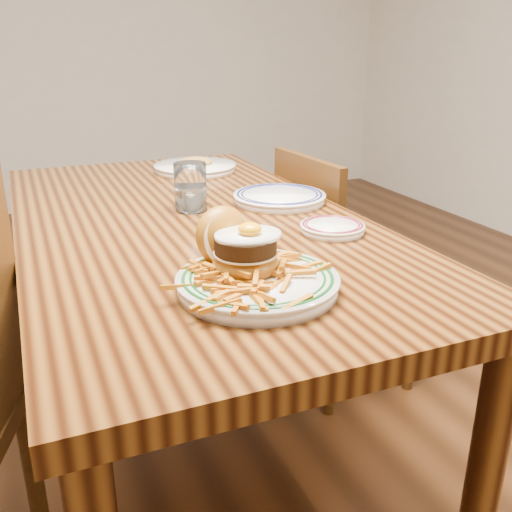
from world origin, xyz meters
name	(u,v)px	position (x,y,z in m)	size (l,w,h in m)	color
floor	(198,451)	(0.00, 0.00, 0.00)	(6.00, 6.00, 0.00)	black
table	(190,249)	(0.00, 0.00, 0.66)	(0.85, 1.60, 0.75)	black
chair_right	(333,267)	(0.56, 0.19, 0.45)	(0.42, 0.42, 0.84)	#3E230C
main_plate	(252,268)	(-0.02, -0.49, 0.79)	(0.30, 0.32, 0.14)	white
side_plate	(332,227)	(0.28, -0.26, 0.76)	(0.15, 0.16, 0.02)	white
rear_plate	(279,197)	(0.28, 0.04, 0.77)	(0.26, 0.26, 0.03)	white
water_glass	(191,190)	(0.03, 0.06, 0.81)	(0.09, 0.09, 0.13)	white
far_plate	(195,167)	(0.18, 0.53, 0.77)	(0.29, 0.29, 0.05)	white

